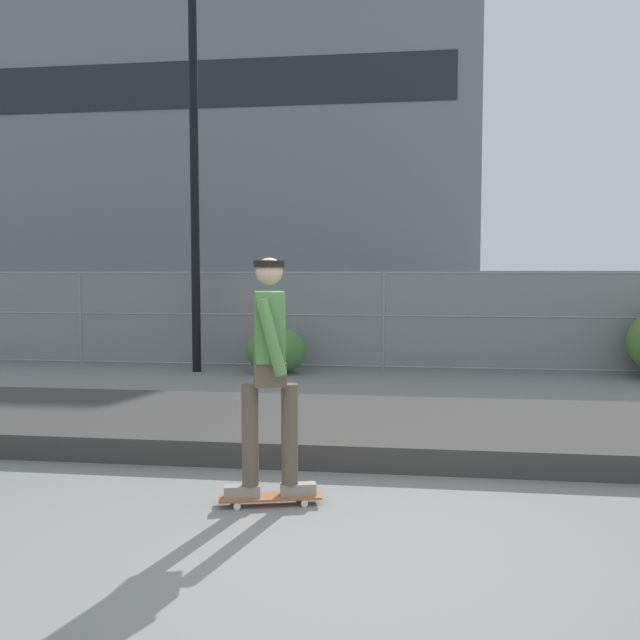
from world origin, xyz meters
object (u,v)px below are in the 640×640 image
(street_lamp, at_px, (194,110))
(parked_car_near, at_px, (198,314))
(shrub_left, at_px, (276,350))
(skater, at_px, (270,360))
(skateboard, at_px, (270,497))
(parked_car_mid, at_px, (464,315))

(street_lamp, distance_m, parked_car_near, 5.55)
(street_lamp, bearing_deg, shrub_left, -1.47)
(skater, xyz_separation_m, shrub_left, (-1.35, 6.95, -0.72))
(skateboard, xyz_separation_m, skater, (0.00, 0.00, 1.08))
(skateboard, height_order, skater, skater)
(parked_car_mid, xyz_separation_m, shrub_left, (-3.62, -4.09, -0.41))
(skater, relative_size, parked_car_near, 0.42)
(parked_car_near, bearing_deg, skateboard, -69.59)
(skateboard, distance_m, skater, 1.08)
(skateboard, distance_m, street_lamp, 8.88)
(parked_car_mid, bearing_deg, shrub_left, -131.49)
(shrub_left, bearing_deg, skateboard, -79.04)
(skateboard, height_order, parked_car_near, parked_car_near)
(parked_car_mid, distance_m, shrub_left, 5.48)
(skater, distance_m, shrub_left, 7.12)
(parked_car_near, height_order, parked_car_mid, same)
(skateboard, relative_size, parked_car_mid, 0.18)
(skateboard, bearing_deg, shrub_left, 100.96)
(parked_car_mid, relative_size, shrub_left, 4.12)
(parked_car_mid, bearing_deg, parked_car_near, -177.46)
(skateboard, xyz_separation_m, street_lamp, (-2.84, 6.99, 4.68))
(parked_car_near, relative_size, shrub_left, 4.09)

